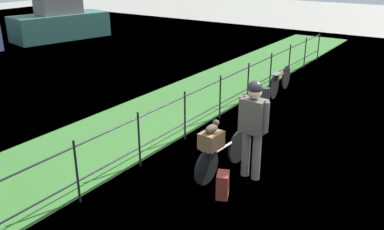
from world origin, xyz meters
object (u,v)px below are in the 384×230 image
(terrier_dog, at_px, (212,127))
(backpack_on_paving, at_px, (223,185))
(cyclist_person, at_px, (253,122))
(moored_boat_mid, at_px, (60,19))
(mooring_bollard, at_px, (266,97))
(bicycle_main, at_px, (223,156))
(bicycle_parked, at_px, (280,81))
(wooden_crate, at_px, (211,140))

(terrier_dog, bearing_deg, backpack_on_paving, -129.50)
(terrier_dog, relative_size, cyclist_person, 0.19)
(backpack_on_paving, distance_m, moored_boat_mid, 14.73)
(cyclist_person, distance_m, mooring_bollard, 3.72)
(bicycle_main, relative_size, bicycle_parked, 0.95)
(terrier_dog, xyz_separation_m, backpack_on_paving, (-0.33, -0.40, -0.75))
(terrier_dog, relative_size, bicycle_parked, 0.19)
(bicycle_main, relative_size, wooden_crate, 4.31)
(bicycle_main, relative_size, backpack_on_paving, 3.92)
(bicycle_main, xyz_separation_m, moored_boat_mid, (6.73, 12.35, 0.55))
(wooden_crate, xyz_separation_m, terrier_dog, (0.02, -0.00, 0.21))
(cyclist_person, height_order, bicycle_parked, cyclist_person)
(wooden_crate, bearing_deg, cyclist_person, -45.08)
(bicycle_main, height_order, terrier_dog, terrier_dog)
(wooden_crate, relative_size, cyclist_person, 0.22)
(terrier_dog, xyz_separation_m, moored_boat_mid, (7.05, 12.32, -0.07))
(mooring_bollard, height_order, bicycle_parked, bicycle_parked)
(terrier_dog, distance_m, backpack_on_paving, 0.91)
(cyclist_person, bearing_deg, wooden_crate, 134.92)
(wooden_crate, height_order, moored_boat_mid, moored_boat_mid)
(wooden_crate, relative_size, terrier_dog, 1.14)
(backpack_on_paving, distance_m, mooring_bollard, 4.37)
(wooden_crate, bearing_deg, terrier_dog, -3.77)
(wooden_crate, distance_m, moored_boat_mid, 14.21)
(moored_boat_mid, bearing_deg, mooring_bollard, -105.42)
(terrier_dog, xyz_separation_m, mooring_bollard, (3.87, 0.80, -0.71))
(terrier_dog, xyz_separation_m, cyclist_person, (0.46, -0.48, 0.06))
(wooden_crate, height_order, bicycle_parked, wooden_crate)
(terrier_dog, height_order, cyclist_person, cyclist_person)
(backpack_on_paving, height_order, moored_boat_mid, moored_boat_mid)
(backpack_on_paving, relative_size, moored_boat_mid, 0.09)
(cyclist_person, xyz_separation_m, moored_boat_mid, (6.59, 12.81, -0.13))
(backpack_on_paving, bearing_deg, terrier_dog, -153.39)
(wooden_crate, bearing_deg, bicycle_parked, 10.18)
(bicycle_main, xyz_separation_m, wooden_crate, (-0.34, 0.02, 0.41))
(cyclist_person, height_order, mooring_bollard, cyclist_person)
(cyclist_person, bearing_deg, moored_boat_mid, 62.77)
(terrier_dog, relative_size, backpack_on_paving, 0.80)
(bicycle_parked, relative_size, moored_boat_mid, 0.37)
(wooden_crate, distance_m, backpack_on_paving, 0.74)
(bicycle_main, bearing_deg, bicycle_parked, 11.17)
(bicycle_main, distance_m, cyclist_person, 0.83)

